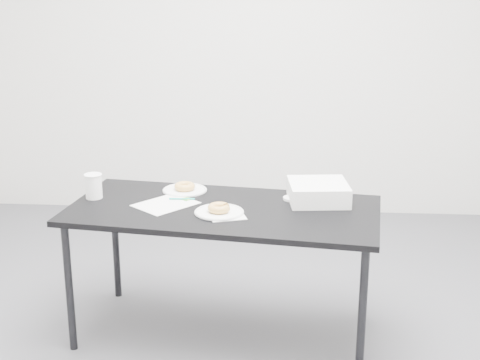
# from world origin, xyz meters

# --- Properties ---
(floor) EXTENTS (4.00, 4.00, 0.00)m
(floor) POSITION_xyz_m (0.00, 0.00, 0.00)
(floor) COLOR #46464A
(floor) RESTS_ON ground
(wall_back) EXTENTS (4.00, 0.02, 2.70)m
(wall_back) POSITION_xyz_m (0.00, 2.00, 1.35)
(wall_back) COLOR silver
(wall_back) RESTS_ON floor
(table) EXTENTS (1.57, 0.89, 0.68)m
(table) POSITION_xyz_m (0.04, 0.07, 0.63)
(table) COLOR black
(table) RESTS_ON floor
(scorecard) EXTENTS (0.35, 0.35, 0.00)m
(scorecard) POSITION_xyz_m (-0.25, 0.10, 0.68)
(scorecard) COLOR white
(scorecard) RESTS_ON table
(logo_patch) EXTENTS (0.06, 0.06, 0.00)m
(logo_patch) POSITION_xyz_m (-0.16, 0.18, 0.68)
(logo_patch) COLOR #3B932A
(logo_patch) RESTS_ON scorecard
(pen) EXTENTS (0.13, 0.01, 0.01)m
(pen) POSITION_xyz_m (-0.18, 0.17, 0.69)
(pen) COLOR #0C8779
(pen) RESTS_ON scorecard
(napkin) EXTENTS (0.20, 0.20, 0.00)m
(napkin) POSITION_xyz_m (0.06, -0.03, 0.68)
(napkin) COLOR white
(napkin) RESTS_ON table
(plate_near) EXTENTS (0.23, 0.23, 0.01)m
(plate_near) POSITION_xyz_m (0.03, -0.01, 0.69)
(plate_near) COLOR silver
(plate_near) RESTS_ON napkin
(donut_near) EXTENTS (0.13, 0.13, 0.04)m
(donut_near) POSITION_xyz_m (0.03, -0.01, 0.71)
(donut_near) COLOR #C88A3F
(donut_near) RESTS_ON plate_near
(plate_far) EXTENTS (0.23, 0.23, 0.01)m
(plate_far) POSITION_xyz_m (-0.19, 0.33, 0.68)
(plate_far) COLOR silver
(plate_far) RESTS_ON table
(donut_far) EXTENTS (0.12, 0.12, 0.04)m
(donut_far) POSITION_xyz_m (-0.19, 0.33, 0.71)
(donut_far) COLOR #C88A3F
(donut_far) RESTS_ON plate_far
(coffee_cup) EXTENTS (0.08, 0.08, 0.13)m
(coffee_cup) POSITION_xyz_m (-0.63, 0.18, 0.74)
(coffee_cup) COLOR white
(coffee_cup) RESTS_ON table
(cup_lid) EXTENTS (0.09, 0.09, 0.01)m
(cup_lid) POSITION_xyz_m (0.37, 0.22, 0.69)
(cup_lid) COLOR white
(cup_lid) RESTS_ON table
(bakery_box) EXTENTS (0.31, 0.31, 0.10)m
(bakery_box) POSITION_xyz_m (0.50, 0.21, 0.73)
(bakery_box) COLOR white
(bakery_box) RESTS_ON table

